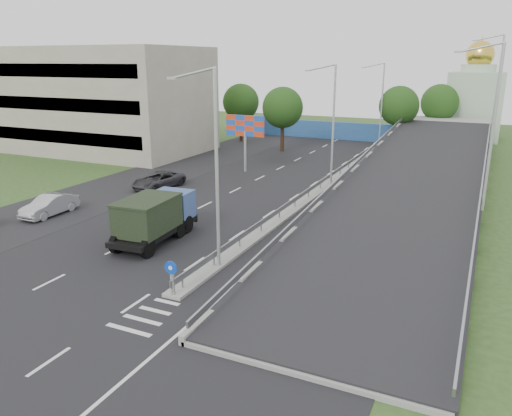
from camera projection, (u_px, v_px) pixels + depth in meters
The scene contains 21 objects.
ground at pixel (144, 320), 21.12m from camera, with size 160.00×160.00×0.00m, color #2D4C1E.
road_surface at pixel (268, 198), 39.71m from camera, with size 26.00×90.00×0.04m, color black.
parking_strip at pixel (137, 182), 44.98m from camera, with size 8.00×90.00×0.05m, color black.
median at pixel (320, 189), 41.93m from camera, with size 1.00×44.00×0.20m, color gray.
overpass_ramp at pixel (414, 179), 38.42m from camera, with size 10.00×50.00×3.50m.
median_guardrail at pixel (320, 182), 41.75m from camera, with size 0.09×44.00×0.71m.
sign_bollard at pixel (172, 278), 22.72m from camera, with size 0.64×0.23×1.67m.
lamp_post_near at pixel (213, 160), 24.63m from camera, with size 2.74×0.18×10.08m.
lamp_post_mid at pixel (331, 119), 42.00m from camera, with size 2.74×0.18×10.08m.
lamp_post_far at pixel (380, 101), 59.36m from camera, with size 2.74×0.18×10.08m.
beige_building at pixel (102, 100), 59.38m from camera, with size 24.00×14.00×12.00m, color gray.
blue_wall at pixel (357, 132), 67.56m from camera, with size 30.00×0.50×2.40m, color #275192.
church at pixel (475, 100), 67.65m from camera, with size 7.00×7.00×13.80m.
billboard at pixel (245, 129), 47.90m from camera, with size 4.00×0.24×5.50m.
tree_left_mid at pixel (283, 108), 58.44m from camera, with size 4.80×4.80×7.60m.
tree_median_far at pixel (399, 106), 60.51m from camera, with size 4.80×4.80×7.60m.
tree_left_far at pixel (241, 102), 66.03m from camera, with size 4.80×4.80×7.60m.
tree_ramp_far at pixel (440, 103), 64.97m from camera, with size 4.80×4.80×7.60m.
dump_truck at pixel (155, 216), 29.90m from camera, with size 2.85×6.65×2.87m.
parked_car_b at pixel (49, 205), 35.14m from camera, with size 1.53×4.38×1.44m, color #A9A9AF.
parked_car_c at pixel (158, 180), 42.61m from camera, with size 2.29×4.96×1.38m, color #2F2F34.
Camera 1 is at (12.31, -15.11, 10.56)m, focal length 35.00 mm.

